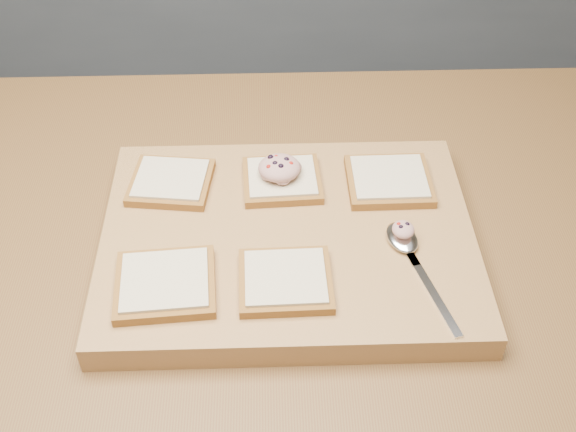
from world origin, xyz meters
name	(u,v)px	position (x,y,z in m)	size (l,w,h in m)	color
island_counter	(312,398)	(0.00, 0.00, 0.45)	(2.00, 0.80, 0.90)	slate
back_counter	(288,14)	(0.00, 1.43, 0.47)	(3.60, 0.62, 0.94)	slate
cutting_board	(288,241)	(-0.05, -0.05, 0.92)	(0.50, 0.38, 0.04)	#B5814D
bread_far_left	(171,182)	(-0.21, 0.05, 0.95)	(0.12, 0.12, 0.02)	brown
bread_far_center	(282,180)	(-0.05, 0.05, 0.95)	(0.11, 0.11, 0.02)	brown
bread_far_right	(389,180)	(0.10, 0.04, 0.95)	(0.12, 0.11, 0.02)	brown
bread_near_left	(165,284)	(-0.20, -0.15, 0.95)	(0.13, 0.12, 0.02)	brown
bread_near_center	(285,280)	(-0.05, -0.14, 0.95)	(0.12, 0.11, 0.02)	brown
tuna_salad_dollop	(279,168)	(-0.05, 0.05, 0.97)	(0.06, 0.06, 0.03)	tan
spoon	(406,245)	(0.11, -0.09, 0.95)	(0.08, 0.19, 0.01)	silver
spoon_salad	(403,229)	(0.10, -0.07, 0.96)	(0.03, 0.03, 0.02)	tan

